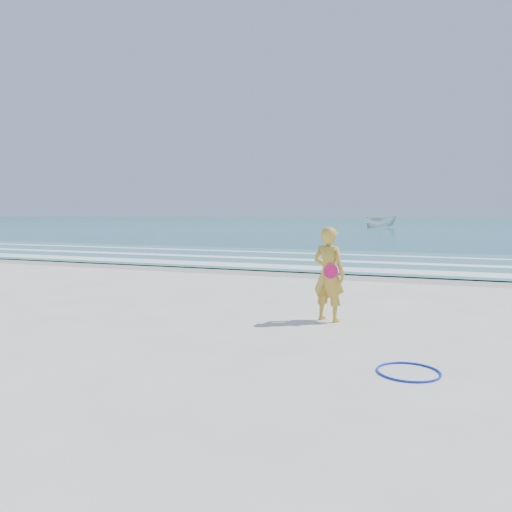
% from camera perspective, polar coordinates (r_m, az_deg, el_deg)
% --- Properties ---
extents(ground, '(400.00, 400.00, 0.00)m').
position_cam_1_polar(ground, '(8.52, -8.80, -8.94)').
color(ground, silver).
rests_on(ground, ground).
extents(wet_sand, '(400.00, 2.40, 0.00)m').
position_cam_1_polar(wet_sand, '(16.79, 6.85, -2.04)').
color(wet_sand, '#B2A893').
rests_on(wet_sand, ground).
extents(ocean, '(400.00, 190.00, 0.04)m').
position_cam_1_polar(ocean, '(112.23, 19.33, 3.65)').
color(ocean, '#19727F').
rests_on(ocean, ground).
extents(shallow, '(400.00, 10.00, 0.01)m').
position_cam_1_polar(shallow, '(21.64, 10.19, -0.41)').
color(shallow, '#59B7AD').
rests_on(shallow, ocean).
extents(foam_near, '(400.00, 1.40, 0.01)m').
position_cam_1_polar(foam_near, '(18.04, 7.89, -1.41)').
color(foam_near, white).
rests_on(foam_near, shallow).
extents(foam_mid, '(400.00, 0.90, 0.01)m').
position_cam_1_polar(foam_mid, '(20.85, 9.76, -0.58)').
color(foam_mid, white).
rests_on(foam_mid, shallow).
extents(foam_far, '(400.00, 0.60, 0.01)m').
position_cam_1_polar(foam_far, '(24.08, 11.35, 0.13)').
color(foam_far, white).
rests_on(foam_far, shallow).
extents(hoop, '(1.06, 1.06, 0.03)m').
position_cam_1_polar(hoop, '(6.81, 17.03, -12.54)').
color(hoop, '#0B28D2').
rests_on(hoop, ground).
extents(boat, '(4.40, 1.88, 1.66)m').
position_cam_1_polar(boat, '(71.33, 14.07, 3.87)').
color(boat, silver).
rests_on(boat, ocean).
extents(woman, '(0.75, 0.60, 1.78)m').
position_cam_1_polar(woman, '(9.46, 8.32, -2.05)').
color(woman, gold).
rests_on(woman, ground).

